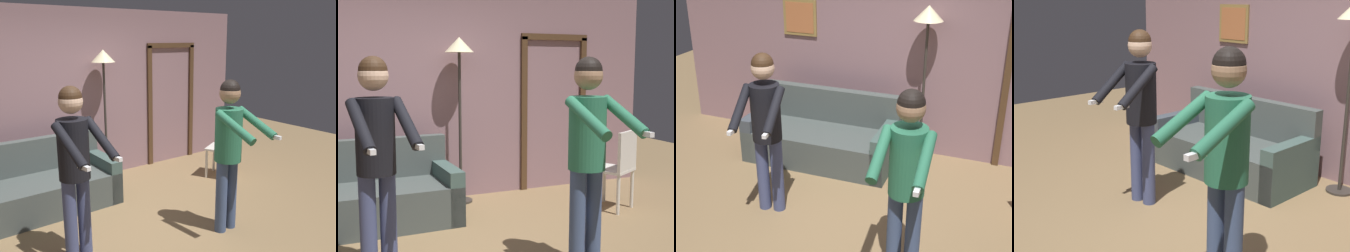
% 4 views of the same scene
% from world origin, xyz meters
% --- Properties ---
extents(ground_plane, '(12.00, 12.00, 0.00)m').
position_xyz_m(ground_plane, '(0.00, 0.00, 0.00)').
color(ground_plane, olive).
extents(back_wall_assembly, '(6.40, 0.10, 2.60)m').
position_xyz_m(back_wall_assembly, '(0.02, 2.09, 1.30)').
color(back_wall_assembly, gray).
rests_on(back_wall_assembly, ground_plane).
extents(couch, '(1.91, 0.88, 0.87)m').
position_xyz_m(couch, '(-0.72, 1.40, 0.28)').
color(couch, '#454D4A').
rests_on(couch, ground_plane).
extents(person_standing_left, '(0.50, 0.68, 1.74)m').
position_xyz_m(person_standing_left, '(-0.75, 0.10, 1.06)').
color(person_standing_left, '#3F4873').
rests_on(person_standing_left, ground_plane).
extents(person_standing_right, '(0.45, 0.69, 1.74)m').
position_xyz_m(person_standing_right, '(0.83, -0.39, 1.06)').
color(person_standing_right, '#3B4E75').
rests_on(person_standing_right, ground_plane).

